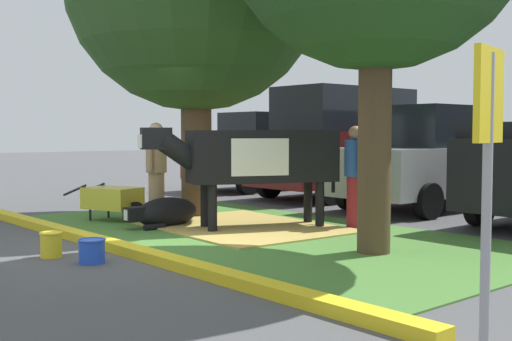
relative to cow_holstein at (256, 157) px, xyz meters
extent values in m
plane|color=#4C4C4F|center=(0.31, -2.05, -1.12)|extent=(80.00, 80.00, 0.00)
cube|color=#477A33|center=(0.34, -0.27, -1.11)|extent=(8.22, 4.26, 0.02)
cube|color=yellow|center=(0.34, -2.55, -1.06)|extent=(9.42, 0.24, 0.12)
cube|color=tan|center=(-0.23, -0.10, -1.10)|extent=(3.34, 2.58, 0.04)
cylinder|color=brown|center=(-1.81, 0.16, 0.16)|extent=(0.54, 0.54, 2.56)
cylinder|color=#4C3823|center=(2.50, -0.21, 0.30)|extent=(0.41, 0.41, 2.84)
cube|color=black|center=(0.04, 0.10, 0.02)|extent=(1.54, 2.39, 0.80)
cube|color=white|center=(-0.02, -0.04, 0.02)|extent=(1.01, 1.11, 0.56)
cylinder|color=black|center=(-0.48, -1.12, 0.12)|extent=(0.54, 0.71, 0.58)
cube|color=black|center=(-0.60, -1.42, 0.30)|extent=(0.41, 0.51, 0.32)
cube|color=white|center=(-0.68, -1.60, 0.26)|extent=(0.23, 0.19, 0.20)
cylinder|color=black|center=(-0.07, -0.79, -0.75)|extent=(0.14, 0.14, 0.74)
cylinder|color=black|center=(-0.52, -0.60, -0.75)|extent=(0.14, 0.14, 0.74)
cylinder|color=black|center=(0.60, 0.80, -0.75)|extent=(0.14, 0.14, 0.74)
cylinder|color=black|center=(0.15, 0.99, -0.75)|extent=(0.14, 0.14, 0.74)
cylinder|color=black|center=(0.51, 1.20, -0.23)|extent=(0.06, 0.06, 0.70)
ellipsoid|color=black|center=(-1.07, -0.94, -0.88)|extent=(0.50, 1.11, 0.48)
cube|color=black|center=(-1.06, -1.54, -0.86)|extent=(0.21, 0.28, 0.22)
cube|color=silver|center=(-1.06, -1.66, -0.86)|extent=(0.10, 0.06, 0.16)
cylinder|color=black|center=(-0.89, -1.29, -1.06)|extent=(0.11, 0.35, 0.10)
cylinder|color=maroon|center=(0.94, 1.24, -0.71)|extent=(0.26, 0.26, 0.82)
cylinder|color=#23478C|center=(0.94, 1.24, -0.02)|extent=(0.34, 0.34, 0.56)
sphere|color=#8C664C|center=(0.94, 1.24, 0.37)|extent=(0.22, 0.22, 0.22)
cylinder|color=#23478C|center=(1.13, 1.13, 0.01)|extent=(0.09, 0.09, 0.54)
cylinder|color=#23478C|center=(0.75, 1.35, 0.01)|extent=(0.09, 0.09, 0.54)
cylinder|color=#9E7F5B|center=(-1.52, -0.85, -0.70)|extent=(0.26, 0.26, 0.85)
cylinder|color=#9E7F5B|center=(-1.52, -0.85, 0.02)|extent=(0.34, 0.34, 0.59)
sphere|color=tan|center=(-1.52, -0.85, 0.43)|extent=(0.23, 0.23, 0.23)
cylinder|color=#9E7F5B|center=(-1.64, -0.66, 0.05)|extent=(0.09, 0.09, 0.56)
cylinder|color=#9E7F5B|center=(-1.41, -1.04, 0.05)|extent=(0.09, 0.09, 0.56)
cube|color=gold|center=(-2.24, -1.27, -0.72)|extent=(1.05, 0.86, 0.36)
cylinder|color=black|center=(-1.77, -1.11, -0.94)|extent=(0.37, 0.21, 0.36)
cylinder|color=black|center=(-2.60, -1.16, -1.00)|extent=(0.04, 0.04, 0.24)
cylinder|color=black|center=(-2.45, -1.58, -1.00)|extent=(0.04, 0.04, 0.24)
cylinder|color=black|center=(-2.93, -1.28, -0.60)|extent=(0.51, 0.21, 0.23)
cylinder|color=black|center=(-2.78, -1.70, -0.60)|extent=(0.51, 0.21, 0.23)
cylinder|color=#99999E|center=(5.58, -2.97, -0.13)|extent=(0.06, 0.06, 1.98)
cube|color=yellow|center=(5.58, -2.97, 0.61)|extent=(0.13, 0.44, 0.56)
cylinder|color=yellow|center=(0.10, -3.34, -0.98)|extent=(0.25, 0.25, 0.30)
torus|color=yellow|center=(0.10, -3.34, -0.83)|extent=(0.28, 0.28, 0.02)
cylinder|color=blue|center=(0.74, -3.13, -0.99)|extent=(0.30, 0.30, 0.27)
torus|color=blue|center=(0.74, -3.13, -0.85)|extent=(0.32, 0.32, 0.02)
cube|color=maroon|center=(-5.25, 4.93, -0.35)|extent=(1.84, 4.42, 0.90)
cube|color=black|center=(-5.25, 4.93, 0.50)|extent=(1.60, 2.21, 0.80)
cylinder|color=black|center=(-6.14, 6.36, -0.80)|extent=(0.23, 0.64, 0.64)
cylinder|color=black|center=(-4.34, 6.35, -0.80)|extent=(0.23, 0.64, 0.64)
cylinder|color=black|center=(-6.16, 3.50, -0.80)|extent=(0.23, 0.64, 0.64)
cylinder|color=black|center=(-4.36, 3.49, -0.80)|extent=(0.23, 0.64, 0.64)
cube|color=maroon|center=(-2.47, 4.82, -0.20)|extent=(1.94, 4.62, 1.20)
cube|color=black|center=(-2.47, 4.82, 0.90)|extent=(1.70, 3.21, 1.00)
cylinder|color=black|center=(-3.41, 6.32, -0.80)|extent=(0.23, 0.64, 0.64)
cylinder|color=black|center=(-1.51, 6.30, -0.80)|extent=(0.23, 0.64, 0.64)
cylinder|color=black|center=(-3.43, 3.33, -0.80)|extent=(0.23, 0.64, 0.64)
cylinder|color=black|center=(-1.53, 3.31, -0.80)|extent=(0.23, 0.64, 0.64)
cube|color=#B7B7BC|center=(0.19, 4.44, -0.35)|extent=(1.84, 4.42, 0.90)
cube|color=black|center=(0.19, 4.44, 0.50)|extent=(1.60, 2.21, 0.80)
cylinder|color=black|center=(-0.70, 5.87, -0.80)|extent=(0.23, 0.64, 0.64)
cylinder|color=black|center=(-0.72, 3.01, -0.80)|extent=(0.23, 0.64, 0.64)
cylinder|color=black|center=(1.08, 3.00, -0.80)|extent=(0.23, 0.64, 0.64)
cylinder|color=black|center=(2.06, 2.99, -0.80)|extent=(0.23, 0.64, 0.64)
camera|label=1|loc=(7.59, -6.49, 0.39)|focal=45.39mm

